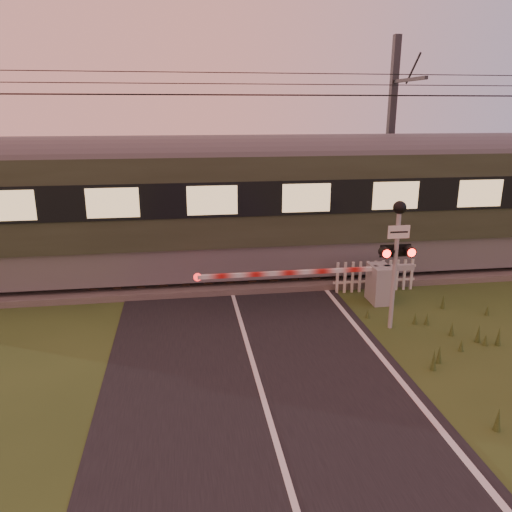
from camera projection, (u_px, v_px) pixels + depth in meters
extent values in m
plane|color=#2C4219|center=(259.00, 385.00, 9.62)|extent=(160.00, 160.00, 0.00)
cube|color=black|center=(259.00, 384.00, 9.62)|extent=(6.00, 140.00, 0.02)
cube|color=#47423D|center=(227.00, 275.00, 15.77)|extent=(140.00, 3.40, 0.24)
cube|color=slate|center=(229.00, 277.00, 15.03)|extent=(140.00, 0.08, 0.14)
cube|color=slate|center=(225.00, 263.00, 16.40)|extent=(140.00, 0.08, 0.14)
cube|color=#2D2116|center=(227.00, 271.00, 15.73)|extent=(0.24, 2.20, 0.06)
cylinder|color=black|center=(225.00, 95.00, 13.95)|extent=(120.00, 0.02, 0.02)
cylinder|color=black|center=(223.00, 95.00, 14.51)|extent=(120.00, 0.02, 0.02)
cylinder|color=black|center=(224.00, 73.00, 14.06)|extent=(120.00, 0.02, 0.02)
cylinder|color=black|center=(224.00, 84.00, 14.14)|extent=(120.00, 0.02, 0.02)
cube|color=slate|center=(211.00, 252.00, 15.48)|extent=(20.41, 2.70, 1.01)
cube|color=#293020|center=(209.00, 196.00, 14.98)|extent=(21.26, 2.94, 2.53)
cylinder|color=#4C4C4F|center=(208.00, 153.00, 14.62)|extent=(21.26, 1.03, 1.03)
cube|color=#FFD893|center=(212.00, 200.00, 13.50)|extent=(18.28, 0.04, 0.79)
cube|color=gray|center=(379.00, 284.00, 13.63)|extent=(0.52, 0.80, 1.04)
cylinder|color=gray|center=(375.00, 284.00, 13.61)|extent=(0.11, 0.11, 1.04)
cube|color=gray|center=(399.00, 268.00, 13.58)|extent=(0.85, 0.15, 0.15)
cube|color=red|center=(289.00, 273.00, 13.15)|extent=(4.80, 0.10, 0.10)
cylinder|color=red|center=(197.00, 277.00, 12.80)|extent=(0.21, 0.04, 0.21)
cylinder|color=gray|center=(394.00, 272.00, 11.74)|extent=(0.10, 0.10, 2.83)
cube|color=white|center=(399.00, 232.00, 11.40)|extent=(0.52, 0.03, 0.30)
sphere|color=black|center=(400.00, 207.00, 11.30)|extent=(0.30, 0.30, 0.30)
cube|color=black|center=(396.00, 251.00, 11.59)|extent=(0.71, 0.06, 0.06)
cylinder|color=#FF140C|center=(387.00, 254.00, 11.38)|extent=(0.19, 0.02, 0.19)
cylinder|color=#FF140C|center=(412.00, 253.00, 11.47)|extent=(0.19, 0.02, 0.19)
cube|color=black|center=(395.00, 251.00, 11.64)|extent=(0.76, 0.02, 0.30)
cube|color=silver|center=(374.00, 281.00, 14.51)|extent=(2.48, 0.04, 0.06)
cube|color=silver|center=(375.00, 267.00, 14.40)|extent=(2.48, 0.04, 0.06)
cube|color=#2D2D30|center=(389.00, 148.00, 17.77)|extent=(0.24, 0.24, 7.52)
cube|color=#2D2D30|center=(409.00, 80.00, 16.04)|extent=(0.11, 2.40, 0.11)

